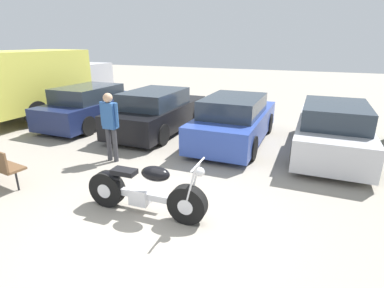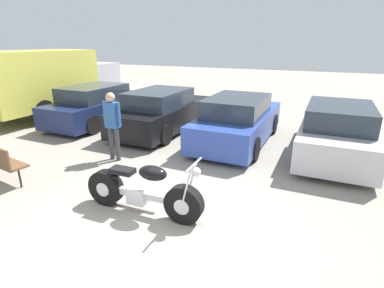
# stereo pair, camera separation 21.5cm
# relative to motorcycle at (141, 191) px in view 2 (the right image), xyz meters

# --- Properties ---
(ground_plane) EXTENTS (60.00, 60.00, 0.00)m
(ground_plane) POSITION_rel_motorcycle_xyz_m (0.38, -0.23, -0.43)
(ground_plane) COLOR gray
(motorcycle) EXTENTS (2.27, 0.62, 1.10)m
(motorcycle) POSITION_rel_motorcycle_xyz_m (0.00, 0.00, 0.00)
(motorcycle) COLOR black
(motorcycle) RESTS_ON ground_plane
(parked_car_navy) EXTENTS (1.83, 4.34, 1.41)m
(parked_car_navy) POSITION_rel_motorcycle_xyz_m (-4.96, 4.63, 0.24)
(parked_car_navy) COLOR #19234C
(parked_car_navy) RESTS_ON ground_plane
(parked_car_black) EXTENTS (1.83, 4.34, 1.41)m
(parked_car_black) POSITION_rel_motorcycle_xyz_m (-2.27, 4.70, 0.24)
(parked_car_black) COLOR black
(parked_car_black) RESTS_ON ground_plane
(parked_car_blue) EXTENTS (1.83, 4.34, 1.41)m
(parked_car_blue) POSITION_rel_motorcycle_xyz_m (0.42, 4.55, 0.24)
(parked_car_blue) COLOR #2D479E
(parked_car_blue) RESTS_ON ground_plane
(parked_car_silver) EXTENTS (1.83, 4.34, 1.41)m
(parked_car_silver) POSITION_rel_motorcycle_xyz_m (3.11, 4.57, 0.24)
(parked_car_silver) COLOR #BCBCC1
(parked_car_silver) RESTS_ON ground_plane
(delivery_truck) EXTENTS (2.36, 6.22, 2.59)m
(delivery_truck) POSITION_rel_motorcycle_xyz_m (-7.74, 4.93, 1.01)
(delivery_truck) COLOR #CCC64C
(delivery_truck) RESTS_ON ground_plane
(person_standing) EXTENTS (0.52, 0.23, 1.75)m
(person_standing) POSITION_rel_motorcycle_xyz_m (-2.05, 1.84, 0.62)
(person_standing) COLOR #38383D
(person_standing) RESTS_ON ground_plane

